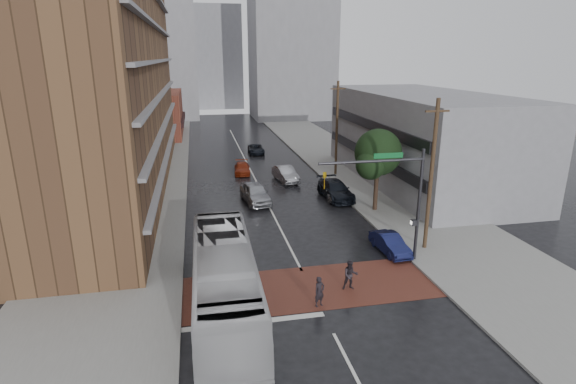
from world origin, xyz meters
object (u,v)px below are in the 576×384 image
object	(u,v)px
suv_travel	(256,149)
car_parked_near	(390,244)
transit_bus	(225,280)
pedestrian_b	(350,275)
car_travel_a	(255,193)
car_travel_c	(242,168)
pedestrian_a	(319,292)
car_travel_b	(286,174)
car_parked_far	(333,191)
car_parked_mid	(335,190)

from	to	relation	value
suv_travel	car_parked_near	size ratio (longest dim) A/B	1.13
transit_bus	pedestrian_b	xyz separation A→B (m)	(6.91, 0.86, -0.90)
pedestrian_b	car_parked_near	bearing A→B (deg)	52.19
car_parked_near	car_travel_a	bearing A→B (deg)	115.85
car_travel_c	car_travel_a	bearing A→B (deg)	-85.25
pedestrian_a	car_travel_b	size ratio (longest dim) A/B	0.35
car_travel_b	suv_travel	xyz separation A→B (m)	(-1.16, 14.36, -0.17)
transit_bus	pedestrian_b	bearing A→B (deg)	7.74
car_travel_b	car_parked_far	world-z (taller)	car_travel_b
car_parked_near	suv_travel	bearing A→B (deg)	92.85
car_travel_c	pedestrian_b	bearing A→B (deg)	-78.93
car_parked_far	pedestrian_a	bearing A→B (deg)	-107.37
pedestrian_b	car_parked_near	size ratio (longest dim) A/B	0.46
car_travel_b	pedestrian_b	bearing A→B (deg)	-100.33
car_travel_a	car_travel_b	size ratio (longest dim) A/B	1.09
pedestrian_a	car_travel_c	size ratio (longest dim) A/B	0.40
transit_bus	car_travel_a	world-z (taller)	transit_bus
suv_travel	car_travel_c	bearing A→B (deg)	-104.08
transit_bus	car_travel_a	xyz separation A→B (m)	(3.80, 17.29, -0.90)
suv_travel	car_parked_mid	bearing A→B (deg)	-76.24
car_parked_near	car_travel_c	bearing A→B (deg)	103.13
transit_bus	car_parked_mid	size ratio (longest dim) A/B	2.32
pedestrian_b	suv_travel	bearing A→B (deg)	97.87
pedestrian_a	suv_travel	xyz separation A→B (m)	(1.87, 38.51, -0.23)
car_travel_c	suv_travel	xyz separation A→B (m)	(2.92, 10.27, -0.01)
pedestrian_a	pedestrian_b	xyz separation A→B (m)	(2.14, 1.36, 0.04)
pedestrian_b	suv_travel	world-z (taller)	pedestrian_b
suv_travel	car_parked_near	distance (m)	33.30
pedestrian_b	car_parked_far	world-z (taller)	pedestrian_b
car_travel_c	car_parked_near	size ratio (longest dim) A/B	1.10
pedestrian_b	car_parked_far	bearing A→B (deg)	83.67
pedestrian_b	suv_travel	size ratio (longest dim) A/B	0.41
car_parked_mid	car_travel_a	bearing A→B (deg)	174.64
car_travel_c	car_parked_mid	xyz separation A→B (m)	(7.37, -10.74, 0.19)
pedestrian_b	car_travel_a	world-z (taller)	pedestrian_b
pedestrian_a	car_parked_near	size ratio (longest dim) A/B	0.44
pedestrian_a	car_parked_near	xyz separation A→B (m)	(6.32, 5.50, -0.20)
car_travel_a	car_travel_c	size ratio (longest dim) A/B	1.22
suv_travel	car_parked_far	world-z (taller)	car_parked_far
car_travel_b	transit_bus	bearing A→B (deg)	-116.36
pedestrian_b	car_travel_a	distance (m)	16.72
pedestrian_a	car_travel_b	xyz separation A→B (m)	(3.03, 24.15, -0.06)
car_travel_c	car_parked_far	world-z (taller)	car_parked_far
transit_bus	car_travel_b	xyz separation A→B (m)	(7.80, 23.65, -1.00)
car_parked_mid	car_parked_far	distance (m)	0.24
transit_bus	car_travel_c	xyz separation A→B (m)	(3.72, 27.74, -1.17)
pedestrian_a	pedestrian_b	distance (m)	2.53
transit_bus	car_parked_mid	bearing A→B (deg)	57.54
car_travel_a	pedestrian_a	bearing A→B (deg)	-94.00
car_travel_c	suv_travel	size ratio (longest dim) A/B	0.97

